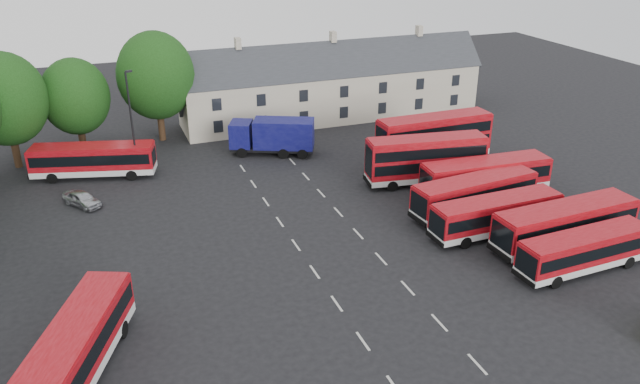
{
  "coord_description": "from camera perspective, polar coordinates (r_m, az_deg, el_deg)",
  "views": [
    {
      "loc": [
        -12.49,
        -36.2,
        22.46
      ],
      "look_at": [
        3.28,
        5.7,
        2.2
      ],
      "focal_mm": 35.0,
      "sensor_mm": 36.0,
      "label": 1
    }
  ],
  "objects": [
    {
      "name": "ground",
      "position": [
        44.39,
        -1.38,
        -6.05
      ],
      "size": [
        140.0,
        140.0,
        0.0
      ],
      "primitive_type": "plane",
      "color": "black",
      "rests_on": "ground"
    },
    {
      "name": "bus_row_e",
      "position": [
        55.01,
        14.9,
        1.57
      ],
      "size": [
        11.43,
        3.24,
        3.2
      ],
      "rotation": [
        0.0,
        0.0,
        -0.06
      ],
      "color": "silver",
      "rests_on": "ground"
    },
    {
      "name": "silver_car",
      "position": [
        55.32,
        -20.93,
        -0.59
      ],
      "size": [
        3.4,
        3.94,
        1.28
      ],
      "primitive_type": "imported",
      "rotation": [
        0.0,
        0.0,
        0.62
      ],
      "color": "#B0B2B8",
      "rests_on": "ground"
    },
    {
      "name": "bus_west",
      "position": [
        35.31,
        -21.56,
        -13.25
      ],
      "size": [
        6.72,
        11.35,
        3.18
      ],
      "rotation": [
        0.0,
        0.0,
        1.17
      ],
      "color": "silver",
      "rests_on": "ground"
    },
    {
      "name": "bus_north",
      "position": [
        60.52,
        -20.04,
        2.92
      ],
      "size": [
        11.21,
        5.3,
        3.09
      ],
      "rotation": [
        0.0,
        0.0,
        -0.27
      ],
      "color": "silver",
      "rests_on": "ground"
    },
    {
      "name": "bus_row_c",
      "position": [
        48.57,
        15.82,
        -1.86
      ],
      "size": [
        10.44,
        2.65,
        2.94
      ],
      "rotation": [
        0.0,
        0.0,
        0.02
      ],
      "color": "silver",
      "rests_on": "ground"
    },
    {
      "name": "bus_row_d",
      "position": [
        51.49,
        13.95,
        -0.02
      ],
      "size": [
        11.01,
        3.56,
        3.06
      ],
      "rotation": [
        0.0,
        0.0,
        0.1
      ],
      "color": "silver",
      "rests_on": "ground"
    },
    {
      "name": "bus_row_b",
      "position": [
        48.43,
        21.53,
        -2.56
      ],
      "size": [
        11.47,
        3.13,
        3.21
      ],
      "rotation": [
        0.0,
        0.0,
        0.05
      ],
      "color": "silver",
      "rests_on": "ground"
    },
    {
      "name": "terrace_houses",
      "position": [
        73.69,
        1.16,
        9.72
      ],
      "size": [
        35.7,
        7.13,
        10.06
      ],
      "color": "beige",
      "rests_on": "ground"
    },
    {
      "name": "bus_dd_north",
      "position": [
        61.18,
        10.37,
        5.05
      ],
      "size": [
        11.39,
        2.77,
        4.66
      ],
      "rotation": [
        0.0,
        0.0,
        0.01
      ],
      "color": "silver",
      "rests_on": "ground"
    },
    {
      "name": "box_truck",
      "position": [
        62.55,
        -4.28,
        5.22
      ],
      "size": [
        8.6,
        5.8,
        3.62
      ],
      "rotation": [
        0.0,
        0.0,
        -0.43
      ],
      "color": "black",
      "rests_on": "ground"
    },
    {
      "name": "bus_row_a",
      "position": [
        45.74,
        23.07,
        -4.79
      ],
      "size": [
        10.02,
        2.72,
        2.81
      ],
      "rotation": [
        0.0,
        0.0,
        0.04
      ],
      "color": "silver",
      "rests_on": "ground"
    },
    {
      "name": "bus_dd_south",
      "position": [
        56.14,
        9.67,
        3.14
      ],
      "size": [
        10.85,
        3.96,
        4.35
      ],
      "rotation": [
        0.0,
        0.0,
        -0.15
      ],
      "color": "silver",
      "rests_on": "ground"
    },
    {
      "name": "lamppost",
      "position": [
        58.27,
        -16.82,
        6.14
      ],
      "size": [
        0.69,
        0.38,
        9.89
      ],
      "rotation": [
        0.0,
        0.0,
        0.24
      ],
      "color": "black",
      "rests_on": "ground"
    },
    {
      "name": "lane_markings",
      "position": [
        46.77,
        0.7,
        -4.34
      ],
      "size": [
        5.15,
        33.8,
        0.01
      ],
      "color": "beige",
      "rests_on": "ground"
    }
  ]
}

